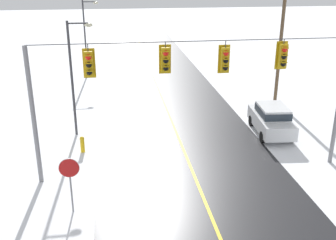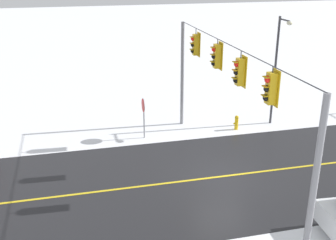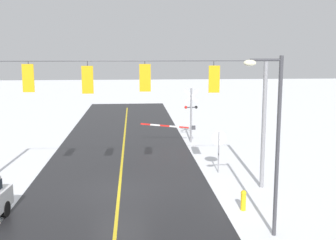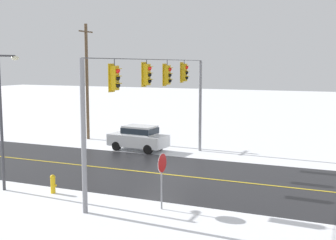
{
  "view_description": "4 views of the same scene",
  "coord_description": "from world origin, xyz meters",
  "px_view_note": "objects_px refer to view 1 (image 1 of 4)",
  "views": [
    {
      "loc": [
        -3.54,
        -16.84,
        9.16
      ],
      "look_at": [
        -1.35,
        -1.25,
        3.16
      ],
      "focal_mm": 43.2,
      "sensor_mm": 36.0,
      "label": 1
    },
    {
      "loc": [
        16.14,
        -6.54,
        9.45
      ],
      "look_at": [
        -2.09,
        -2.07,
        2.25
      ],
      "focal_mm": 44.59,
      "sensor_mm": 36.0,
      "label": 2
    },
    {
      "loc": [
        -0.74,
        19.41,
        6.64
      ],
      "look_at": [
        -2.65,
        -3.44,
        2.86
      ],
      "focal_mm": 44.71,
      "sensor_mm": 36.0,
      "label": 3
    },
    {
      "loc": [
        -21.54,
        -9.92,
        5.97
      ],
      "look_at": [
        -2.23,
        -1.58,
        3.3
      ],
      "focal_mm": 47.36,
      "sensor_mm": 36.0,
      "label": 4
    }
  ],
  "objects_px": {
    "streetlamp_near": "(75,68)",
    "utility_pole": "(281,36)",
    "streetlamp_far": "(87,31)",
    "parked_car_white": "(272,118)",
    "stop_sign": "(70,173)",
    "fire_hydrant": "(82,144)"
  },
  "relations": [
    {
      "from": "streetlamp_near",
      "to": "utility_pole",
      "type": "distance_m",
      "value": 14.4
    },
    {
      "from": "streetlamp_far",
      "to": "streetlamp_near",
      "type": "bearing_deg",
      "value": -90.0
    },
    {
      "from": "parked_car_white",
      "to": "streetlamp_near",
      "type": "distance_m",
      "value": 11.49
    },
    {
      "from": "streetlamp_near",
      "to": "streetlamp_far",
      "type": "bearing_deg",
      "value": 90.0
    },
    {
      "from": "stop_sign",
      "to": "utility_pole",
      "type": "distance_m",
      "value": 18.62
    },
    {
      "from": "stop_sign",
      "to": "parked_car_white",
      "type": "xyz_separation_m",
      "value": [
        10.79,
        6.6,
        -0.76
      ]
    },
    {
      "from": "streetlamp_far",
      "to": "fire_hydrant",
      "type": "distance_m",
      "value": 16.94
    },
    {
      "from": "parked_car_white",
      "to": "fire_hydrant",
      "type": "bearing_deg",
      "value": -174.6
    },
    {
      "from": "utility_pole",
      "to": "streetlamp_near",
      "type": "bearing_deg",
      "value": -161.95
    },
    {
      "from": "stop_sign",
      "to": "fire_hydrant",
      "type": "relative_size",
      "value": 2.67
    },
    {
      "from": "fire_hydrant",
      "to": "streetlamp_far",
      "type": "bearing_deg",
      "value": 90.98
    },
    {
      "from": "streetlamp_near",
      "to": "utility_pole",
      "type": "bearing_deg",
      "value": 18.05
    },
    {
      "from": "stop_sign",
      "to": "streetlamp_near",
      "type": "height_order",
      "value": "streetlamp_near"
    },
    {
      "from": "fire_hydrant",
      "to": "utility_pole",
      "type": "bearing_deg",
      "value": 27.36
    },
    {
      "from": "streetlamp_far",
      "to": "utility_pole",
      "type": "xyz_separation_m",
      "value": [
        13.67,
        -9.65,
        0.75
      ]
    },
    {
      "from": "parked_car_white",
      "to": "streetlamp_far",
      "type": "bearing_deg",
      "value": 125.25
    },
    {
      "from": "fire_hydrant",
      "to": "utility_pole",
      "type": "distance_m",
      "value": 15.65
    },
    {
      "from": "stop_sign",
      "to": "fire_hydrant",
      "type": "distance_m",
      "value": 5.72
    },
    {
      "from": "stop_sign",
      "to": "streetlamp_near",
      "type": "xyz_separation_m",
      "value": [
        -0.21,
        8.06,
        2.2
      ]
    },
    {
      "from": "streetlamp_near",
      "to": "stop_sign",
      "type": "bearing_deg",
      "value": -88.51
    },
    {
      "from": "fire_hydrant",
      "to": "parked_car_white",
      "type": "bearing_deg",
      "value": 5.4
    },
    {
      "from": "stop_sign",
      "to": "parked_car_white",
      "type": "distance_m",
      "value": 12.67
    }
  ]
}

